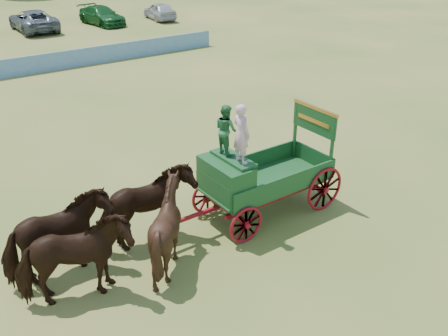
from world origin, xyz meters
The scene contains 7 objects.
ground centered at (0.00, 0.00, 0.00)m, with size 160.00×160.00×0.00m, color olive.
horse_lead_left centered at (-4.97, -1.91, 1.11)m, with size 1.20×2.63×2.22m, color black.
horse_lead_right centered at (-4.97, -0.81, 1.11)m, with size 1.20×2.63×2.22m, color black.
horse_wheel_left centered at (-2.57, -1.91, 1.11)m, with size 1.79×2.02×2.22m, color black.
horse_wheel_right centered at (-2.57, -0.81, 1.11)m, with size 1.20×2.63×2.22m, color black.
farm_dray centered at (0.40, -1.35, 1.60)m, with size 6.00×2.00×3.79m.
sponsor_banner centered at (-1.00, 18.00, 0.53)m, with size 26.00×0.08×1.05m, color #1B5492.
Camera 1 is at (-7.49, -11.30, 8.04)m, focal length 40.00 mm.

